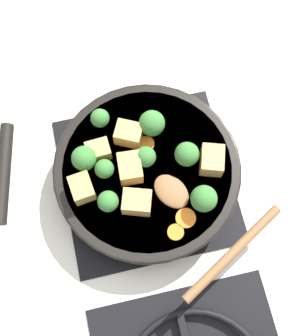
{
  "coord_description": "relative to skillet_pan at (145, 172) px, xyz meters",
  "views": [
    {
      "loc": [
        0.06,
        0.25,
        0.84
      ],
      "look_at": [
        0.0,
        0.0,
        0.07
      ],
      "focal_mm": 50.0,
      "sensor_mm": 36.0,
      "label": 1
    }
  ],
  "objects": [
    {
      "name": "tofu_cube_front_piece",
      "position": [
        0.03,
        0.06,
        0.04
      ],
      "size": [
        0.06,
        0.05,
        0.04
      ],
      "primitive_type": "cube",
      "rotation": [
        0.0,
        0.0,
        2.83
      ],
      "color": "tan",
      "rests_on": "skillet_pan"
    },
    {
      "name": "carrot_slice_edge_slice",
      "position": [
        -0.05,
        0.1,
        0.02
      ],
      "size": [
        0.03,
        0.03,
        0.01
      ],
      "primitive_type": "cylinder",
      "color": "orange",
      "rests_on": "skillet_pan"
    },
    {
      "name": "broccoli_floret_center_top",
      "position": [
        0.07,
        -0.01,
        0.04
      ],
      "size": [
        0.03,
        0.03,
        0.04
      ],
      "color": "#709956",
      "rests_on": "skillet_pan"
    },
    {
      "name": "tofu_cube_west_chunk",
      "position": [
        0.11,
        0.02,
        0.04
      ],
      "size": [
        0.04,
        0.05,
        0.04
      ],
      "primitive_type": "cube",
      "rotation": [
        0.0,
        0.0,
        1.7
      ],
      "color": "tan",
      "rests_on": "skillet_pan"
    },
    {
      "name": "front_burner_grate",
      "position": [
        -0.0,
        0.0,
        -0.04
      ],
      "size": [
        0.31,
        0.31,
        0.03
      ],
      "color": "black",
      "rests_on": "ground_plane"
    },
    {
      "name": "tofu_cube_east_chunk",
      "position": [
        -0.11,
        0.02,
        0.04
      ],
      "size": [
        0.05,
        0.06,
        0.04
      ],
      "primitive_type": "cube",
      "rotation": [
        0.0,
        0.0,
        1.26
      ],
      "color": "tan",
      "rests_on": "skillet_pan"
    },
    {
      "name": "broccoli_floret_mid_floret",
      "position": [
        -0.03,
        -0.07,
        0.05
      ],
      "size": [
        0.05,
        0.05,
        0.05
      ],
      "color": "#709956",
      "rests_on": "skillet_pan"
    },
    {
      "name": "broccoli_floret_east_rim",
      "position": [
        0.1,
        -0.03,
        0.05
      ],
      "size": [
        0.04,
        0.04,
        0.05
      ],
      "color": "#709956",
      "rests_on": "skillet_pan"
    },
    {
      "name": "tofu_cube_center_large",
      "position": [
        0.03,
        0.0,
        0.04
      ],
      "size": [
        0.04,
        0.05,
        0.04
      ],
      "primitive_type": "cube",
      "rotation": [
        0.0,
        0.0,
        4.65
      ],
      "color": "tan",
      "rests_on": "skillet_pan"
    },
    {
      "name": "wooden_spoon",
      "position": [
        -0.07,
        0.12,
        0.03
      ],
      "size": [
        0.21,
        0.23,
        0.02
      ],
      "color": "brown",
      "rests_on": "skillet_pan"
    },
    {
      "name": "broccoli_floret_north_edge",
      "position": [
        0.07,
        0.05,
        0.05
      ],
      "size": [
        0.04,
        0.04,
        0.04
      ],
      "color": "#709956",
      "rests_on": "skillet_pan"
    },
    {
      "name": "carrot_slice_orange_thin",
      "position": [
        -0.02,
        0.12,
        0.02
      ],
      "size": [
        0.03,
        0.03,
        0.01
      ],
      "primitive_type": "cylinder",
      "color": "orange",
      "rests_on": "skillet_pan"
    },
    {
      "name": "carrot_slice_near_center",
      "position": [
        -0.01,
        -0.04,
        0.02
      ],
      "size": [
        0.03,
        0.03,
        0.01
      ],
      "primitive_type": "cylinder",
      "color": "orange",
      "rests_on": "skillet_pan"
    },
    {
      "name": "tofu_cube_near_handle",
      "position": [
        0.02,
        -0.06,
        0.04
      ],
      "size": [
        0.06,
        0.05,
        0.04
      ],
      "primitive_type": "cube",
      "rotation": [
        0.0,
        0.0,
        2.69
      ],
      "color": "tan",
      "rests_on": "skillet_pan"
    },
    {
      "name": "broccoli_floret_west_rim",
      "position": [
        0.06,
        -0.1,
        0.04
      ],
      "size": [
        0.03,
        0.03,
        0.04
      ],
      "color": "#709956",
      "rests_on": "skillet_pan"
    },
    {
      "name": "broccoli_floret_near_spoon",
      "position": [
        -0.08,
        0.08,
        0.05
      ],
      "size": [
        0.04,
        0.04,
        0.05
      ],
      "color": "#709956",
      "rests_on": "skillet_pan"
    },
    {
      "name": "tofu_cube_back_piece",
      "position": [
        0.07,
        -0.04,
        0.04
      ],
      "size": [
        0.04,
        0.03,
        0.03
      ],
      "primitive_type": "cube",
      "rotation": [
        0.0,
        0.0,
        0.07
      ],
      "color": "tan",
      "rests_on": "skillet_pan"
    },
    {
      "name": "broccoli_floret_south_cluster",
      "position": [
        -0.07,
        0.0,
        0.05
      ],
      "size": [
        0.04,
        0.04,
        0.05
      ],
      "color": "#709956",
      "rests_on": "skillet_pan"
    },
    {
      "name": "ground_plane",
      "position": [
        -0.0,
        0.0,
        -0.05
      ],
      "size": [
        2.4,
        2.4,
        0.0
      ],
      "primitive_type": "plane",
      "color": "silver"
    },
    {
      "name": "broccoli_floret_small_inner",
      "position": [
        -0.01,
        -0.01,
        0.05
      ],
      "size": [
        0.04,
        0.04,
        0.04
      ],
      "color": "#709956",
      "rests_on": "skillet_pan"
    },
    {
      "name": "skillet_pan",
      "position": [
        0.0,
        0.0,
        0.0
      ],
      "size": [
        0.44,
        0.33,
        0.05
      ],
      "color": "black",
      "rests_on": "front_burner_grate"
    }
  ]
}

